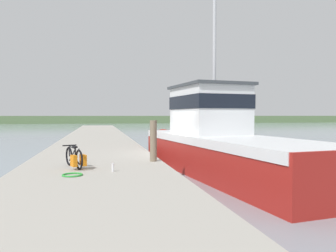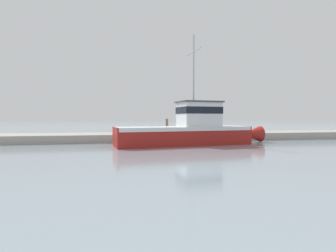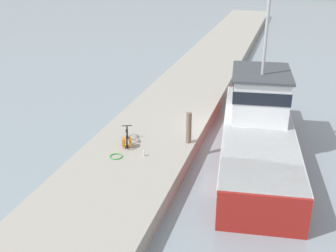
% 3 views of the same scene
% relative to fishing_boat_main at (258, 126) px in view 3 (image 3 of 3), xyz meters
% --- Properties ---
extents(ground_plane, '(320.00, 320.00, 0.00)m').
position_rel_fishing_boat_main_xyz_m(ground_plane, '(-1.43, 0.58, -1.31)').
color(ground_plane, '#84939E').
extents(dock_pier, '(4.69, 80.00, 0.73)m').
position_rel_fishing_boat_main_xyz_m(dock_pier, '(-4.92, 0.58, -0.94)').
color(dock_pier, '#A39E93').
rests_on(dock_pier, ground_plane).
extents(fishing_boat_main, '(4.48, 13.50, 9.19)m').
position_rel_fishing_boat_main_xyz_m(fishing_boat_main, '(0.00, 0.00, 0.00)').
color(fishing_boat_main, maroon).
rests_on(fishing_boat_main, ground_plane).
extents(bicycle_touring, '(0.78, 1.52, 0.67)m').
position_rel_fishing_boat_main_xyz_m(bicycle_touring, '(-5.46, -2.46, -0.27)').
color(bicycle_touring, black).
rests_on(bicycle_touring, dock_pier).
extents(mooring_post, '(0.24, 0.24, 1.44)m').
position_rel_fishing_boat_main_xyz_m(mooring_post, '(-2.90, -1.47, 0.14)').
color(mooring_post, '#756651').
rests_on(mooring_post, dock_pier).
extents(hose_coil, '(0.55, 0.55, 0.04)m').
position_rel_fishing_boat_main_xyz_m(hose_coil, '(-5.46, -3.71, -0.55)').
color(hose_coil, green).
rests_on(hose_coil, dock_pier).
extents(water_bottle_on_curb, '(0.07, 0.07, 0.24)m').
position_rel_fishing_boat_main_xyz_m(water_bottle_on_curb, '(-4.38, -3.30, -0.45)').
color(water_bottle_on_curb, silver).
rests_on(water_bottle_on_curb, dock_pier).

